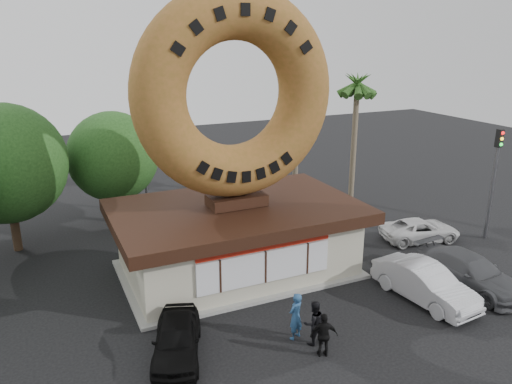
{
  "coord_description": "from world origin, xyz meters",
  "views": [
    {
      "loc": [
        -8.15,
        -13.97,
        10.76
      ],
      "look_at": [
        0.06,
        4.0,
        4.5
      ],
      "focal_mm": 35.0,
      "sensor_mm": 36.0,
      "label": 1
    }
  ],
  "objects": [
    {
      "name": "car_black",
      "position": [
        -4.44,
        0.78,
        0.67
      ],
      "size": [
        2.83,
        4.26,
        1.35
      ],
      "primitive_type": "imported",
      "rotation": [
        0.0,
        0.0,
        -0.34
      ],
      "color": "black",
      "rests_on": "ground"
    },
    {
      "name": "palm_near",
      "position": [
        7.5,
        14.0,
        8.41
      ],
      "size": [
        2.6,
        2.6,
        9.75
      ],
      "color": "#726651",
      "rests_on": "ground"
    },
    {
      "name": "ground",
      "position": [
        0.0,
        0.0,
        0.0
      ],
      "size": [
        90.0,
        90.0,
        0.0
      ],
      "primitive_type": "plane",
      "color": "black",
      "rests_on": "ground"
    },
    {
      "name": "palm_far",
      "position": [
        11.0,
        12.5,
        7.48
      ],
      "size": [
        2.6,
        2.6,
        8.75
      ],
      "color": "#726651",
      "rests_on": "ground"
    },
    {
      "name": "person_right",
      "position": [
        0.21,
        -1.35,
        0.82
      ],
      "size": [
        1.04,
        0.72,
        1.64
      ],
      "primitive_type": "imported",
      "rotation": [
        0.0,
        0.0,
        2.77
      ],
      "color": "black",
      "rests_on": "ground"
    },
    {
      "name": "person_left",
      "position": [
        -0.17,
        -0.0,
        0.91
      ],
      "size": [
        0.79,
        0.67,
        1.83
      ],
      "primitive_type": "imported",
      "rotation": [
        0.0,
        0.0,
        3.57
      ],
      "color": "navy",
      "rests_on": "ground"
    },
    {
      "name": "tree_mid",
      "position": [
        -4.0,
        15.0,
        4.02
      ],
      "size": [
        5.2,
        5.2,
        6.63
      ],
      "color": "#473321",
      "rests_on": "ground"
    },
    {
      "name": "car_white",
      "position": [
        10.48,
        5.26,
        0.6
      ],
      "size": [
        4.6,
        2.78,
        1.19
      ],
      "primitive_type": "imported",
      "rotation": [
        0.0,
        0.0,
        1.37
      ],
      "color": "silver",
      "rests_on": "ground"
    },
    {
      "name": "person_center",
      "position": [
        0.26,
        -0.58,
        0.85
      ],
      "size": [
        0.84,
        0.67,
        1.7
      ],
      "primitive_type": "imported",
      "rotation": [
        0.0,
        0.0,
        3.11
      ],
      "color": "black",
      "rests_on": "ground"
    },
    {
      "name": "traffic_signal",
      "position": [
        14.0,
        3.99,
        3.87
      ],
      "size": [
        0.3,
        0.38,
        6.07
      ],
      "color": "#59595E",
      "rests_on": "ground"
    },
    {
      "name": "car_silver",
      "position": [
        6.12,
        0.18,
        0.78
      ],
      "size": [
        2.16,
        4.91,
        1.57
      ],
      "primitive_type": "imported",
      "rotation": [
        0.0,
        0.0,
        0.11
      ],
      "color": "#B0B1B5",
      "rests_on": "ground"
    },
    {
      "name": "donut_shop",
      "position": [
        0.0,
        5.98,
        1.77
      ],
      "size": [
        11.2,
        7.2,
        3.8
      ],
      "color": "#BDB7A1",
      "rests_on": "ground"
    },
    {
      "name": "tree_west",
      "position": [
        -9.5,
        13.0,
        4.64
      ],
      "size": [
        6.0,
        6.0,
        7.65
      ],
      "color": "#473321",
      "rests_on": "ground"
    },
    {
      "name": "street_lamp",
      "position": [
        -1.86,
        16.0,
        4.48
      ],
      "size": [
        2.11,
        0.2,
        8.0
      ],
      "color": "#59595E",
      "rests_on": "ground"
    },
    {
      "name": "giant_donut",
      "position": [
        0.0,
        6.0,
        8.31
      ],
      "size": [
        9.03,
        2.3,
        9.03
      ],
      "primitive_type": "torus",
      "rotation": [
        1.57,
        0.0,
        0.0
      ],
      "color": "#965B2B",
      "rests_on": "donut_shop"
    },
    {
      "name": "car_grey",
      "position": [
        8.73,
        0.23,
        0.74
      ],
      "size": [
        2.53,
        5.29,
        1.49
      ],
      "primitive_type": "imported",
      "rotation": [
        0.0,
        0.0,
        0.09
      ],
      "color": "#4D4E52",
      "rests_on": "ground"
    }
  ]
}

